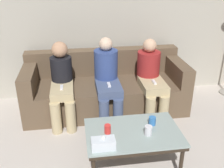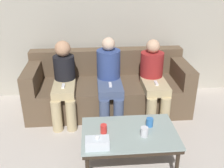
# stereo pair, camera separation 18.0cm
# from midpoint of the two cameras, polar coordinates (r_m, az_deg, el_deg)

# --- Properties ---
(wall_back) EXTENTS (12.00, 0.06, 2.60)m
(wall_back) POSITION_cam_midpoint_polar(r_m,az_deg,el_deg) (4.01, -0.12, 15.33)
(wall_back) COLOR #B7B2A3
(wall_back) RESTS_ON ground_plane
(couch) EXTENTS (2.26, 0.87, 0.81)m
(couch) POSITION_cam_midpoint_polar(r_m,az_deg,el_deg) (3.83, 0.51, -0.88)
(couch) COLOR brown
(couch) RESTS_ON ground_plane
(coffee_table) EXTENTS (0.96, 0.63, 0.41)m
(coffee_table) POSITION_cam_midpoint_polar(r_m,az_deg,el_deg) (2.72, 5.73, -11.14)
(coffee_table) COLOR #8C9E99
(coffee_table) RESTS_ON ground_plane
(cup_near_left) EXTENTS (0.08, 0.08, 0.10)m
(cup_near_left) POSITION_cam_midpoint_polar(r_m,az_deg,el_deg) (2.63, 9.04, -10.24)
(cup_near_left) COLOR silver
(cup_near_left) RESTS_ON coffee_table
(cup_near_right) EXTENTS (0.07, 0.07, 0.09)m
(cup_near_right) POSITION_cam_midpoint_polar(r_m,az_deg,el_deg) (2.79, 10.06, -8.23)
(cup_near_right) COLOR #3372BF
(cup_near_right) RESTS_ON coffee_table
(cup_far_center) EXTENTS (0.07, 0.07, 0.09)m
(cup_far_center) POSITION_cam_midpoint_polar(r_m,az_deg,el_deg) (2.64, 0.15, -9.77)
(cup_far_center) COLOR red
(cup_far_center) RESTS_ON coffee_table
(tissue_box) EXTENTS (0.22, 0.12, 0.13)m
(tissue_box) POSITION_cam_midpoint_polar(r_m,az_deg,el_deg) (2.45, -1.06, -12.78)
(tissue_box) COLOR silver
(tissue_box) RESTS_ON coffee_table
(seated_person_left_end) EXTENTS (0.31, 0.68, 1.05)m
(seated_person_left_end) POSITION_cam_midpoint_polar(r_m,az_deg,el_deg) (3.50, -8.94, 0.81)
(seated_person_left_end) COLOR tan
(seated_person_left_end) RESTS_ON ground_plane
(seated_person_mid_left) EXTENTS (0.32, 0.71, 1.08)m
(seated_person_mid_left) POSITION_cam_midpoint_polar(r_m,az_deg,el_deg) (3.51, 0.88, 1.50)
(seated_person_mid_left) COLOR #47567A
(seated_person_mid_left) RESTS_ON ground_plane
(seated_person_mid_right) EXTENTS (0.32, 0.72, 1.04)m
(seated_person_mid_right) POSITION_cam_midpoint_polar(r_m,az_deg,el_deg) (3.61, 10.42, 1.45)
(seated_person_mid_right) COLOR tan
(seated_person_mid_right) RESTS_ON ground_plane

